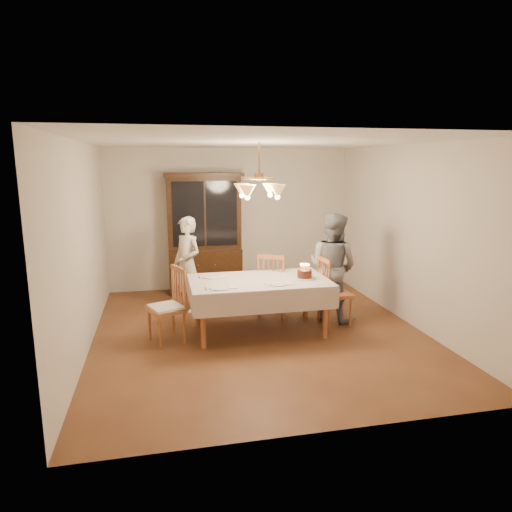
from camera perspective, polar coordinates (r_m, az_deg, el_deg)
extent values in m
plane|color=#593019|center=(6.50, 0.38, -9.45)|extent=(5.00, 5.00, 0.00)
plane|color=white|center=(6.08, 0.41, 14.09)|extent=(5.00, 5.00, 0.00)
plane|color=beige|center=(8.59, -3.24, 4.65)|extent=(4.50, 0.00, 4.50)
plane|color=beige|center=(3.81, 8.59, -4.29)|extent=(4.50, 0.00, 4.50)
plane|color=beige|center=(6.09, -20.77, 1.04)|extent=(0.00, 5.00, 5.00)
plane|color=beige|center=(6.99, 18.71, 2.46)|extent=(0.00, 5.00, 5.00)
cube|color=brown|center=(6.28, 0.38, -3.22)|extent=(1.80, 1.00, 0.04)
cube|color=beige|center=(6.27, 0.38, -3.01)|extent=(1.90, 1.10, 0.01)
cylinder|color=brown|center=(5.87, -6.63, -8.20)|extent=(0.07, 0.07, 0.71)
cylinder|color=brown|center=(6.23, 8.67, -7.08)|extent=(0.07, 0.07, 0.71)
cylinder|color=brown|center=(6.67, -7.35, -5.79)|extent=(0.07, 0.07, 0.71)
cylinder|color=brown|center=(6.98, 6.23, -4.95)|extent=(0.07, 0.07, 0.71)
cube|color=black|center=(8.42, -6.34, -1.77)|extent=(1.30, 0.50, 0.80)
cube|color=black|center=(8.29, -6.54, 5.39)|extent=(1.30, 0.40, 1.30)
cube|color=black|center=(8.09, -6.39, 5.24)|extent=(1.14, 0.01, 1.14)
cube|color=black|center=(8.20, -6.61, 10.08)|extent=(1.38, 0.54, 0.06)
cube|color=brown|center=(7.02, 2.13, -3.99)|extent=(0.58, 0.57, 0.05)
cube|color=brown|center=(6.72, 1.86, -0.14)|extent=(0.38, 0.20, 0.06)
cylinder|color=brown|center=(7.22, 3.77, -5.51)|extent=(0.04, 0.04, 0.43)
cylinder|color=brown|center=(7.28, 0.96, -5.34)|extent=(0.04, 0.04, 0.43)
cylinder|color=brown|center=(6.90, 3.33, -6.33)|extent=(0.04, 0.04, 0.43)
cylinder|color=brown|center=(6.96, 0.39, -6.14)|extent=(0.04, 0.04, 0.43)
cube|color=brown|center=(6.13, -11.17, -6.55)|extent=(0.55, 0.57, 0.05)
cube|color=brown|center=(6.06, -9.71, -1.59)|extent=(0.18, 0.38, 0.06)
cylinder|color=brown|center=(6.30, -13.17, -8.38)|extent=(0.04, 0.04, 0.43)
cylinder|color=brown|center=(5.99, -11.91, -9.40)|extent=(0.04, 0.04, 0.43)
cylinder|color=brown|center=(6.42, -10.32, -7.88)|extent=(0.04, 0.04, 0.43)
cylinder|color=brown|center=(6.11, -8.93, -8.84)|extent=(0.04, 0.04, 0.43)
cube|color=silver|center=(6.12, -11.19, -6.24)|extent=(0.50, 0.51, 0.03)
cube|color=brown|center=(6.80, 9.87, -4.69)|extent=(0.44, 0.46, 0.05)
cube|color=brown|center=(6.59, 8.53, -0.49)|extent=(0.06, 0.40, 0.06)
cylinder|color=brown|center=(6.78, 11.76, -6.87)|extent=(0.04, 0.04, 0.43)
cylinder|color=brown|center=(7.09, 10.44, -6.01)|extent=(0.04, 0.04, 0.43)
cylinder|color=brown|center=(6.64, 9.12, -7.18)|extent=(0.04, 0.04, 0.43)
cylinder|color=brown|center=(6.95, 7.89, -6.27)|extent=(0.04, 0.04, 0.43)
imported|color=white|center=(7.31, -8.59, -1.01)|extent=(0.62, 0.66, 1.51)
imported|color=slate|center=(6.93, 9.52, -1.31)|extent=(0.97, 0.99, 1.61)
cylinder|color=white|center=(6.37, 6.08, -2.75)|extent=(0.30, 0.30, 0.01)
cylinder|color=#3D170E|center=(6.35, 6.09, -2.21)|extent=(0.20, 0.20, 0.11)
cylinder|color=#598CD8|center=(6.35, 6.62, -1.40)|extent=(0.01, 0.01, 0.07)
sphere|color=#FFB23F|center=(6.34, 6.63, -1.04)|extent=(0.01, 0.01, 0.01)
cylinder|color=pink|center=(6.37, 6.52, -1.35)|extent=(0.01, 0.01, 0.07)
sphere|color=#FFB23F|center=(6.36, 6.52, -1.00)|extent=(0.01, 0.01, 0.01)
cylinder|color=#EACC66|center=(6.39, 6.35, -1.32)|extent=(0.01, 0.01, 0.07)
sphere|color=#FFB23F|center=(6.38, 6.36, -0.97)|extent=(0.01, 0.01, 0.01)
cylinder|color=#598CD8|center=(6.39, 6.15, -1.30)|extent=(0.01, 0.01, 0.07)
sphere|color=#FFB23F|center=(6.38, 6.16, -0.95)|extent=(0.01, 0.01, 0.01)
cylinder|color=pink|center=(6.39, 5.94, -1.31)|extent=(0.01, 0.01, 0.07)
sphere|color=#FFB23F|center=(6.38, 5.95, -0.96)|extent=(0.01, 0.01, 0.01)
cylinder|color=#EACC66|center=(6.38, 5.76, -1.32)|extent=(0.01, 0.01, 0.07)
sphere|color=#FFB23F|center=(6.37, 5.76, -0.97)|extent=(0.01, 0.01, 0.01)
cylinder|color=#598CD8|center=(6.36, 5.63, -1.36)|extent=(0.01, 0.01, 0.07)
sphere|color=#FFB23F|center=(6.35, 5.63, -1.01)|extent=(0.01, 0.01, 0.01)
cylinder|color=pink|center=(6.34, 5.57, -1.40)|extent=(0.01, 0.01, 0.07)
sphere|color=#FFB23F|center=(6.33, 5.57, -1.05)|extent=(0.01, 0.01, 0.01)
cylinder|color=#EACC66|center=(6.31, 5.59, -1.45)|extent=(0.01, 0.01, 0.07)
sphere|color=#FFB23F|center=(6.31, 5.60, -1.10)|extent=(0.01, 0.01, 0.01)
cylinder|color=#598CD8|center=(6.30, 5.69, -1.49)|extent=(0.01, 0.01, 0.07)
sphere|color=#FFB23F|center=(6.29, 5.70, -1.14)|extent=(0.01, 0.01, 0.01)
cylinder|color=pink|center=(6.28, 5.86, -1.53)|extent=(0.01, 0.01, 0.07)
sphere|color=#FFB23F|center=(6.27, 5.87, -1.17)|extent=(0.01, 0.01, 0.01)
cylinder|color=#EACC66|center=(6.27, 6.07, -1.55)|extent=(0.01, 0.01, 0.07)
sphere|color=#FFB23F|center=(6.27, 6.07, -1.19)|extent=(0.01, 0.01, 0.01)
cylinder|color=#598CD8|center=(6.28, 6.28, -1.54)|extent=(0.01, 0.01, 0.07)
sphere|color=#FFB23F|center=(6.27, 6.29, -1.19)|extent=(0.01, 0.01, 0.01)
cylinder|color=pink|center=(6.29, 6.46, -1.52)|extent=(0.01, 0.01, 0.07)
sphere|color=#FFB23F|center=(6.28, 6.47, -1.17)|extent=(0.01, 0.01, 0.01)
cylinder|color=#EACC66|center=(6.31, 6.59, -1.49)|extent=(0.01, 0.01, 0.07)
sphere|color=#FFB23F|center=(6.30, 6.60, -1.13)|extent=(0.01, 0.01, 0.01)
cylinder|color=#598CD8|center=(6.33, 6.65, -1.44)|extent=(0.01, 0.01, 0.07)
sphere|color=#FFB23F|center=(6.32, 6.66, -1.09)|extent=(0.01, 0.01, 0.01)
cylinder|color=white|center=(5.86, -4.55, -3.99)|extent=(0.27, 0.27, 0.02)
cube|color=silver|center=(5.84, -6.32, -4.12)|extent=(0.01, 0.16, 0.01)
cube|color=silver|center=(5.88, -2.80, -3.92)|extent=(0.10, 0.10, 0.01)
cylinder|color=white|center=(6.02, 2.80, -3.52)|extent=(0.23, 0.23, 0.02)
cube|color=silver|center=(5.99, 1.31, -3.65)|extent=(0.01, 0.16, 0.01)
cube|color=silver|center=(6.07, 4.27, -3.45)|extent=(0.10, 0.10, 0.01)
cylinder|color=white|center=(6.43, -5.52, -2.60)|extent=(0.26, 0.26, 0.02)
cube|color=silver|center=(6.41, -7.08, -2.71)|extent=(0.01, 0.16, 0.01)
cube|color=silver|center=(6.45, -3.98, -2.54)|extent=(0.10, 0.10, 0.01)
cylinder|color=#BF8C3F|center=(6.07, 0.41, 12.20)|extent=(0.02, 0.02, 0.40)
cylinder|color=#BF8C3F|center=(6.07, 0.40, 9.84)|extent=(0.12, 0.12, 0.10)
cone|color=#D8994C|center=(6.32, 1.78, 8.27)|extent=(0.22, 0.22, 0.18)
sphere|color=#FFD899|center=(6.32, 1.77, 7.64)|extent=(0.07, 0.07, 0.07)
cone|color=#D8994C|center=(6.24, -1.79, 8.23)|extent=(0.22, 0.22, 0.18)
sphere|color=#FFD899|center=(6.24, -1.79, 7.59)|extent=(0.07, 0.07, 0.07)
cone|color=#D8994C|center=(5.85, -1.09, 8.01)|extent=(0.22, 0.22, 0.18)
sphere|color=#FFD899|center=(5.85, -1.08, 7.33)|extent=(0.07, 0.07, 0.07)
cone|color=#D8994C|center=(5.94, 2.70, 8.05)|extent=(0.22, 0.22, 0.18)
sphere|color=#FFD899|center=(5.94, 2.70, 7.38)|extent=(0.07, 0.07, 0.07)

